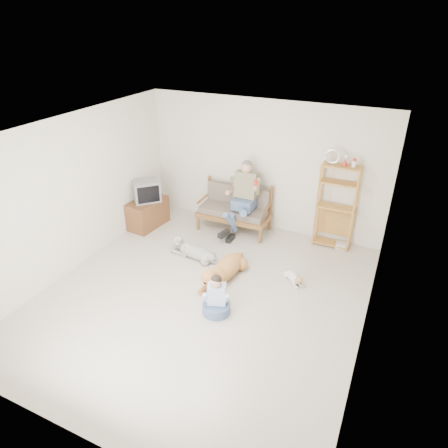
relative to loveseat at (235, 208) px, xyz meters
The scene contains 17 objects.
floor 2.46m from the loveseat, 79.04° to the right, with size 5.50×5.50×0.00m, color beige.
ceiling 3.28m from the loveseat, 79.04° to the right, with size 5.50×5.50×0.00m, color silver.
wall_back 1.05m from the loveseat, 39.69° to the left, with size 5.00×5.00×0.00m, color beige.
wall_front 5.21m from the loveseat, 84.88° to the right, with size 5.00×5.00×0.00m, color beige.
wall_left 3.24m from the loveseat, 130.75° to the right, with size 5.50×5.50×0.00m, color beige.
wall_right 3.89m from the loveseat, 38.69° to the right, with size 5.50×5.50×0.00m, color beige.
loveseat is the anchor object (origin of this frame).
man 0.39m from the loveseat, 47.78° to the right, with size 0.59×0.85×1.38m.
etagere 2.07m from the loveseat, ahead, with size 0.74×0.33×1.97m.
book_stack 2.28m from the loveseat, ahead, with size 0.20×0.14×0.13m, color silver.
tv_stand 1.90m from the loveseat, 158.87° to the right, with size 0.59×0.95×0.60m.
crt_tv 1.89m from the loveseat, 158.83° to the right, with size 0.68×0.68×0.44m.
wall_outlet 0.89m from the loveseat, 155.20° to the left, with size 0.12×0.02×0.08m, color white.
golden_retriever 1.92m from the loveseat, 72.67° to the right, with size 0.47×1.50×0.45m.
shaggy_dog 1.45m from the loveseat, 100.92° to the right, with size 1.22×0.39×0.36m.
terrier 2.23m from the loveseat, 38.46° to the right, with size 0.44×0.44×0.22m.
child 2.76m from the loveseat, 72.34° to the right, with size 0.44×0.44×0.69m.
Camera 1 is at (2.53, -4.60, 4.14)m, focal length 32.00 mm.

